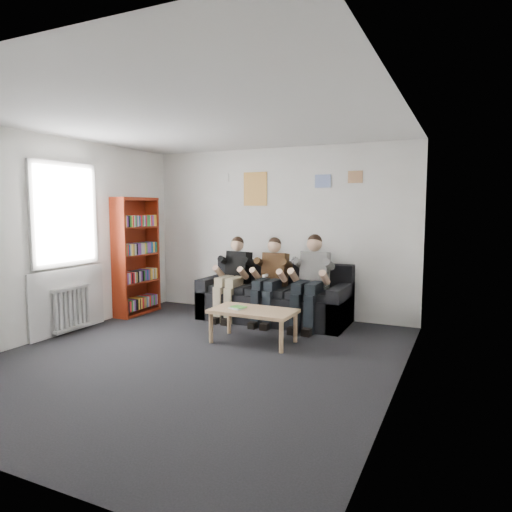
% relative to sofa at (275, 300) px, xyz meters
% --- Properties ---
extents(room_shell, '(5.00, 5.00, 5.00)m').
position_rel_sofa_xyz_m(room_shell, '(-0.14, -2.07, 1.03)').
color(room_shell, black).
rests_on(room_shell, ground).
extents(sofa, '(2.29, 0.94, 0.88)m').
position_rel_sofa_xyz_m(sofa, '(0.00, 0.00, 0.00)').
color(sofa, black).
rests_on(sofa, ground).
extents(bookshelf, '(0.29, 0.86, 1.91)m').
position_rel_sofa_xyz_m(bookshelf, '(-2.22, -0.56, 0.64)').
color(bookshelf, maroon).
rests_on(bookshelf, ground).
extents(coffee_table, '(1.09, 0.60, 0.43)m').
position_rel_sofa_xyz_m(coffee_table, '(0.21, -1.22, 0.06)').
color(coffee_table, tan).
rests_on(coffee_table, ground).
extents(game_cases, '(0.20, 0.16, 0.03)m').
position_rel_sofa_xyz_m(game_cases, '(0.00, -1.26, 0.13)').
color(game_cases, silver).
rests_on(game_cases, coffee_table).
extents(person_left, '(0.37, 0.80, 1.29)m').
position_rel_sofa_xyz_m(person_left, '(-0.64, -0.20, 0.33)').
color(person_left, black).
rests_on(person_left, sofa).
extents(person_middle, '(0.38, 0.81, 1.29)m').
position_rel_sofa_xyz_m(person_middle, '(0.00, -0.20, 0.34)').
color(person_middle, '#52371B').
rests_on(person_middle, sofa).
extents(person_right, '(0.41, 0.87, 1.36)m').
position_rel_sofa_xyz_m(person_right, '(0.64, -0.21, 0.36)').
color(person_right, silver).
rests_on(person_right, sofa).
extents(radiator, '(0.10, 0.64, 0.60)m').
position_rel_sofa_xyz_m(radiator, '(-2.29, -1.87, 0.03)').
color(radiator, silver).
rests_on(radiator, ground).
extents(window, '(0.05, 1.30, 2.36)m').
position_rel_sofa_xyz_m(window, '(-2.36, -1.87, 0.71)').
color(window, white).
rests_on(window, room_shell).
extents(poster_large, '(0.42, 0.01, 0.55)m').
position_rel_sofa_xyz_m(poster_large, '(-0.54, 0.42, 1.73)').
color(poster_large, '#F1DC55').
rests_on(poster_large, room_shell).
extents(poster_blue, '(0.25, 0.01, 0.20)m').
position_rel_sofa_xyz_m(poster_blue, '(0.61, 0.42, 1.83)').
color(poster_blue, '#477FF2').
rests_on(poster_blue, room_shell).
extents(poster_pink, '(0.22, 0.01, 0.18)m').
position_rel_sofa_xyz_m(poster_pink, '(1.11, 0.42, 1.88)').
color(poster_pink, '#B9396E').
rests_on(poster_pink, room_shell).
extents(poster_sign, '(0.20, 0.01, 0.14)m').
position_rel_sofa_xyz_m(poster_sign, '(-1.14, 0.42, 1.93)').
color(poster_sign, white).
rests_on(poster_sign, room_shell).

